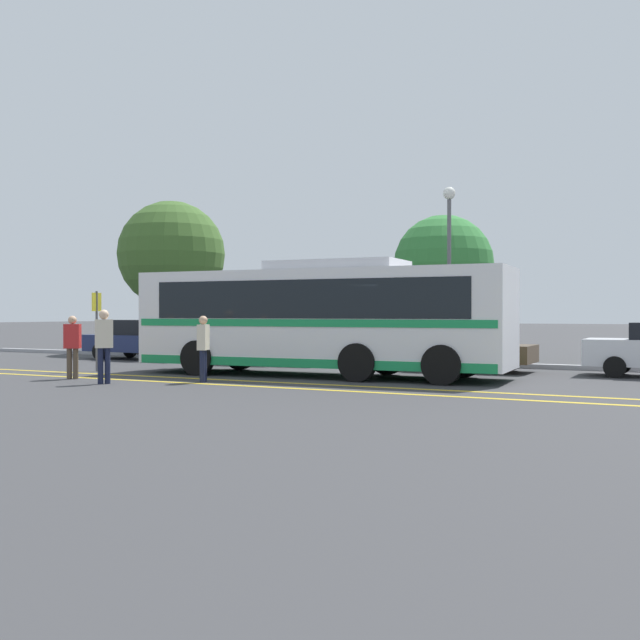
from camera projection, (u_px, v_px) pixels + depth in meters
name	position (u px, v px, depth m)	size (l,w,h in m)	color
ground_plane	(352.00, 377.00, 20.63)	(220.00, 220.00, 0.00)	#38383A
lane_strip_0	(282.00, 383.00, 19.05)	(0.20, 30.59, 0.01)	gold
lane_strip_1	(258.00, 387.00, 18.01)	(0.20, 30.59, 0.01)	gold
curb_strip	(391.00, 362.00, 26.04)	(38.59, 0.36, 0.15)	#99999E
transit_bus	(320.00, 316.00, 21.00)	(10.99, 3.02, 3.22)	silver
parked_car_0	(144.00, 340.00, 28.50)	(4.90, 2.02, 1.52)	navy
parked_car_1	(269.00, 344.00, 25.90)	(4.50, 2.03, 1.42)	#335B33
parked_car_2	(458.00, 349.00, 22.89)	(4.48, 1.90, 1.32)	#4C3823
pedestrian_0	(72.00, 343.00, 20.11)	(0.47, 0.38, 1.70)	brown
pedestrian_1	(104.00, 341.00, 18.71)	(0.44, 0.46, 1.86)	#191E38
pedestrian_2	(203.00, 344.00, 19.15)	(0.35, 0.47, 1.71)	#191E38
bus_stop_sign	(97.00, 321.00, 22.72)	(0.07, 0.40, 2.44)	#59595E
street_lamp	(449.00, 245.00, 25.81)	(0.43, 0.43, 6.13)	#59595E
tree_0	(172.00, 254.00, 33.59)	(4.78, 4.78, 6.81)	#513823
tree_1	(443.00, 265.00, 29.63)	(3.95, 3.95, 5.67)	#513823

